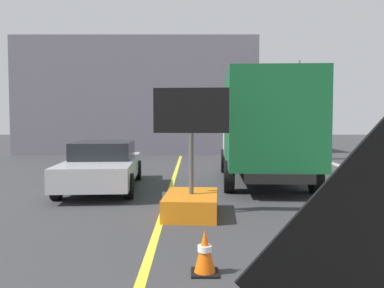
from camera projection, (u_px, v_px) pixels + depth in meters
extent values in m
cube|color=yellow|center=(143.00, 278.00, 5.22)|extent=(0.14, 36.00, 0.01)
cube|color=orange|center=(192.00, 204.00, 8.73)|extent=(1.22, 1.87, 0.45)
cylinder|color=#4C4C4C|center=(192.00, 164.00, 8.68)|extent=(0.10, 0.10, 1.30)
cube|color=black|center=(192.00, 110.00, 8.62)|extent=(1.60, 0.19, 0.95)
sphere|color=yellow|center=(218.00, 110.00, 8.63)|extent=(0.09, 0.09, 0.09)
sphere|color=yellow|center=(204.00, 110.00, 8.65)|extent=(0.09, 0.09, 0.09)
sphere|color=yellow|center=(190.00, 111.00, 8.67)|extent=(0.09, 0.09, 0.09)
sphere|color=yellow|center=(176.00, 111.00, 8.69)|extent=(0.09, 0.09, 0.09)
sphere|color=yellow|center=(168.00, 102.00, 8.69)|extent=(0.09, 0.09, 0.09)
sphere|color=yellow|center=(168.00, 119.00, 8.71)|extent=(0.09, 0.09, 0.09)
cube|color=black|center=(264.00, 164.00, 13.48)|extent=(2.12, 7.07, 0.25)
cube|color=silver|center=(257.00, 130.00, 15.93)|extent=(2.60, 2.09, 1.90)
cube|color=#14592D|center=(269.00, 119.00, 12.33)|extent=(2.75, 4.88, 2.70)
cylinder|color=black|center=(226.00, 161.00, 15.92)|extent=(0.33, 0.91, 0.90)
cylinder|color=black|center=(288.00, 161.00, 15.79)|extent=(0.33, 0.91, 0.90)
cylinder|color=black|center=(230.00, 176.00, 11.47)|extent=(0.33, 0.91, 0.90)
cylinder|color=black|center=(317.00, 177.00, 11.33)|extent=(0.33, 0.91, 0.90)
cube|color=silver|center=(104.00, 169.00, 12.13)|extent=(2.26, 5.30, 0.60)
cube|color=black|center=(105.00, 150.00, 12.36)|extent=(1.84, 2.44, 0.50)
cylinder|color=black|center=(130.00, 186.00, 10.51)|extent=(0.27, 0.67, 0.66)
cylinder|color=black|center=(57.00, 187.00, 10.38)|extent=(0.27, 0.67, 0.66)
cylinder|color=black|center=(139.00, 170.00, 13.91)|extent=(0.27, 0.67, 0.66)
cylinder|color=black|center=(84.00, 171.00, 13.79)|extent=(0.27, 0.67, 0.66)
cylinder|color=gray|center=(299.00, 111.00, 20.42)|extent=(0.18, 0.18, 5.00)
cube|color=#0F6033|center=(271.00, 78.00, 20.42)|extent=(2.60, 0.22, 1.30)
cube|color=white|center=(271.00, 78.00, 20.45)|extent=(1.82, 0.12, 0.18)
cube|color=slate|center=(142.00, 98.00, 26.94)|extent=(14.50, 6.47, 6.97)
cube|color=black|center=(206.00, 273.00, 5.37)|extent=(0.36, 0.36, 0.03)
cone|color=#EA5B0C|center=(206.00, 251.00, 5.35)|extent=(0.28, 0.28, 0.56)
cylinder|color=white|center=(206.00, 248.00, 5.35)|extent=(0.19, 0.19, 0.08)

